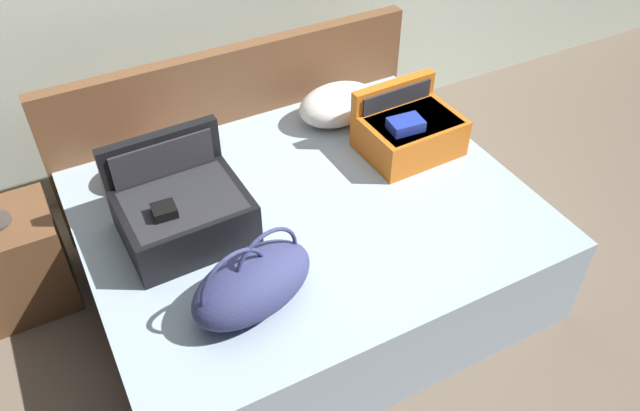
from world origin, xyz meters
TOP-DOWN VIEW (x-y plane):
  - ground_plane at (0.00, 0.00)m, footprint 12.00×12.00m
  - bed at (0.00, 0.40)m, footprint 1.95×1.58m
  - headboard at (0.00, 1.23)m, footprint 1.99×0.08m
  - hard_case_large at (-0.54, 0.50)m, footprint 0.53×0.46m
  - hard_case_medium at (0.64, 0.55)m, footprint 0.47×0.38m
  - duffel_bag at (-0.44, 0.00)m, footprint 0.58×0.42m
  - pillow_near_headboard at (-0.58, 0.95)m, footprint 0.40×0.30m
  - pillow_center_head at (0.46, 0.94)m, footprint 0.45×0.31m
  - nightstand at (-1.26, 0.94)m, footprint 0.44×0.40m

SIDE VIEW (x-z plane):
  - ground_plane at x=0.00m, z-range 0.00..0.00m
  - bed at x=0.00m, z-range 0.00..0.50m
  - nightstand at x=-1.26m, z-range 0.00..0.50m
  - headboard at x=0.00m, z-range 0.00..0.90m
  - pillow_near_headboard at x=-0.58m, z-range 0.50..0.67m
  - pillow_center_head at x=0.46m, z-range 0.50..0.70m
  - duffel_bag at x=-0.44m, z-range 0.45..0.77m
  - hard_case_medium at x=0.64m, z-range 0.46..0.77m
  - hard_case_large at x=-0.54m, z-range 0.43..0.82m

